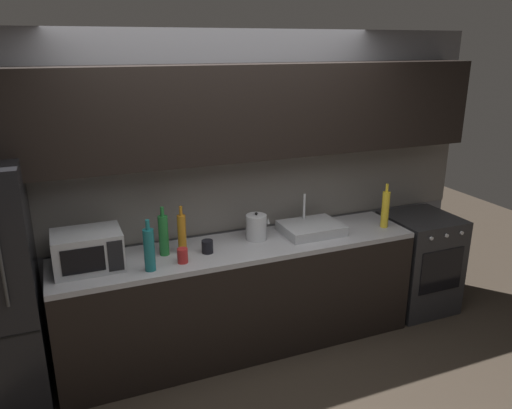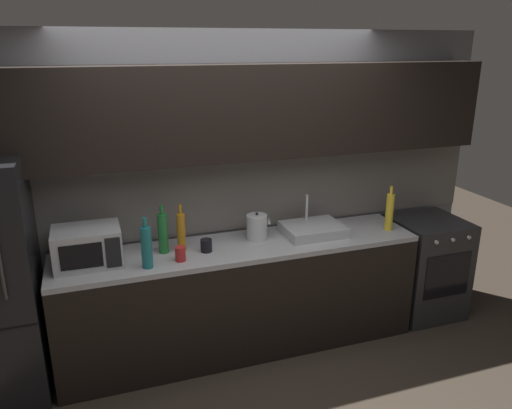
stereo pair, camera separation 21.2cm
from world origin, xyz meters
TOP-DOWN VIEW (x-y plane):
  - back_wall at (0.00, 1.20)m, footprint 4.58×0.44m
  - counter_run at (0.00, 0.90)m, footprint 2.84×0.60m
  - oven_range at (1.76, 0.90)m, footprint 0.60×0.62m
  - microwave at (-1.12, 0.92)m, footprint 0.46×0.35m
  - sink_basin at (0.63, 0.93)m, footprint 0.48×0.38m
  - kettle at (0.16, 0.98)m, footprint 0.20×0.17m
  - wine_bottle_green at (-0.58, 0.95)m, footprint 0.07×0.07m
  - wine_bottle_amber at (-0.45, 0.94)m, footprint 0.06×0.06m
  - wine_bottle_teal at (-0.73, 0.73)m, footprint 0.08×0.08m
  - wine_bottle_yellow at (1.27, 0.82)m, footprint 0.06×0.06m
  - mug_red at (-0.50, 0.76)m, footprint 0.08×0.08m
  - mug_dark at (-0.28, 0.86)m, footprint 0.09×0.09m

SIDE VIEW (x-z plane):
  - counter_run at x=0.00m, z-range 0.00..0.90m
  - oven_range at x=1.76m, z-range 0.00..0.90m
  - sink_basin at x=0.63m, z-range 0.79..1.09m
  - mug_dark at x=-0.28m, z-range 0.90..1.00m
  - mug_red at x=-0.50m, z-range 0.90..1.01m
  - kettle at x=0.16m, z-range 0.89..1.12m
  - microwave at x=-1.12m, z-range 0.90..1.17m
  - wine_bottle_amber at x=-0.45m, z-range 0.87..1.23m
  - wine_bottle_teal at x=-0.73m, z-range 0.87..1.24m
  - wine_bottle_green at x=-0.58m, z-range 0.87..1.24m
  - wine_bottle_yellow at x=1.27m, z-range 0.87..1.25m
  - back_wall at x=0.00m, z-range 0.30..2.80m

